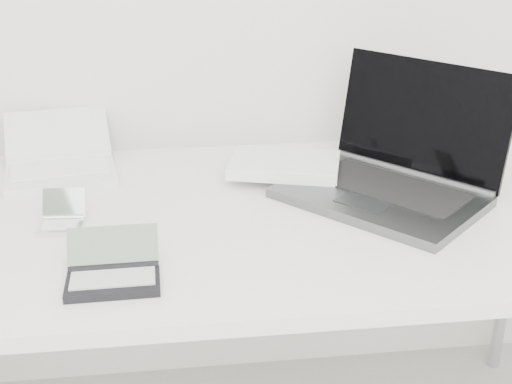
{
  "coord_description": "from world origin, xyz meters",
  "views": [
    {
      "loc": [
        -0.19,
        0.22,
        1.36
      ],
      "look_at": [
        -0.03,
        1.51,
        0.79
      ],
      "focal_mm": 50.0,
      "sensor_mm": 36.0,
      "label": 1
    }
  ],
  "objects": [
    {
      "name": "laptop_large",
      "position": [
        0.23,
        1.62,
        0.77
      ],
      "size": [
        0.6,
        0.52,
        0.27
      ],
      "rotation": [
        0.0,
        0.0,
        -0.82
      ],
      "color": "#56595B",
      "rests_on": "desk"
    },
    {
      "name": "pda_silver",
      "position": [
        -0.41,
        1.52,
        0.74
      ],
      "size": [
        0.09,
        0.1,
        0.06
      ],
      "rotation": [
        0.0,
        0.0,
        -0.07
      ],
      "color": "silver",
      "rests_on": "desk"
    },
    {
      "name": "desk",
      "position": [
        0.0,
        1.55,
        0.68
      ],
      "size": [
        1.6,
        0.8,
        0.73
      ],
      "color": "white",
      "rests_on": "ground"
    },
    {
      "name": "palmtop_charcoal",
      "position": [
        -0.3,
        1.29,
        0.75
      ],
      "size": [
        0.16,
        0.14,
        0.07
      ],
      "rotation": [
        0.0,
        0.0,
        0.02
      ],
      "color": "black",
      "rests_on": "desk"
    },
    {
      "name": "netbook_open_white",
      "position": [
        -0.45,
        1.82,
        0.75
      ],
      "size": [
        0.29,
        0.33,
        0.1
      ],
      "rotation": [
        0.0,
        0.0,
        0.15
      ],
      "color": "white",
      "rests_on": "desk"
    }
  ]
}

